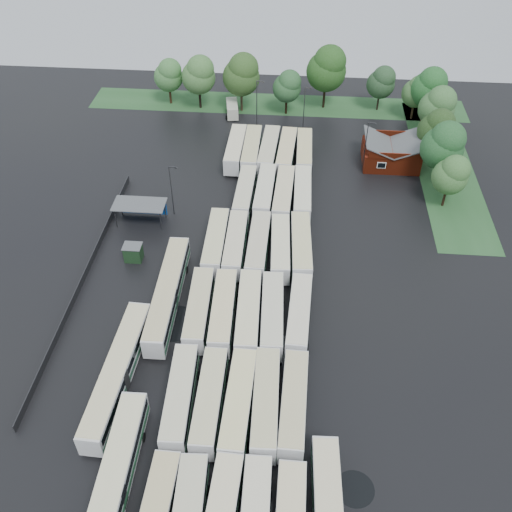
{
  "coord_description": "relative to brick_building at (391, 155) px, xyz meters",
  "views": [
    {
      "loc": [
        7.16,
        -49.13,
        56.04
      ],
      "look_at": [
        2.0,
        12.0,
        2.5
      ],
      "focal_mm": 40.0,
      "sensor_mm": 36.0,
      "label": 1
    }
  ],
  "objects": [
    {
      "name": "bus_r5c3",
      "position": [
        -18.92,
        -1.02,
        0.18
      ],
      "size": [
        3.47,
        13.46,
        3.71
      ],
      "rotation": [
        0.0,
        0.0,
        -0.05
      ],
      "color": "silver",
      "rests_on": "ground"
    },
    {
      "name": "artic_bus_west_c",
      "position": [
        -36.4,
        -52.23,
        0.17
      ],
      "size": [
        3.56,
        19.91,
        3.68
      ],
      "rotation": [
        0.0,
        0.0,
        -0.04
      ],
      "color": "silver",
      "rests_on": "ground"
    },
    {
      "name": "bus_r4c4",
      "position": [
        -15.72,
        -14.09,
        0.13
      ],
      "size": [
        2.9,
        13.08,
        3.63
      ],
      "rotation": [
        0.0,
        0.0,
        0.01
      ],
      "color": "silver",
      "rests_on": "ground"
    },
    {
      "name": "bus_r2c1",
      "position": [
        -25.37,
        -41.51,
        0.15
      ],
      "size": [
        3.29,
        13.25,
        3.66
      ],
      "rotation": [
        0.0,
        0.0,
        0.04
      ],
      "color": "silver",
      "rests_on": "ground"
    },
    {
      "name": "puddle_3",
      "position": [
        -18.22,
        -45.65,
        -1.86
      ],
      "size": [
        5.13,
        5.13,
        0.01
      ],
      "primitive_type": "cylinder",
      "color": "black",
      "rests_on": "ground"
    },
    {
      "name": "tree_north_5",
      "position": [
        -0.49,
        21.3,
        4.34
      ],
      "size": [
        5.82,
        5.82,
        9.64
      ],
      "color": "black",
      "rests_on": "ground"
    },
    {
      "name": "bus_r2c3",
      "position": [
        -18.98,
        -41.53,
        0.15
      ],
      "size": [
        3.36,
        13.25,
        3.66
      ],
      "rotation": [
        0.0,
        0.0,
        0.04
      ],
      "color": "silver",
      "rests_on": "ground"
    },
    {
      "name": "bus_r1c0",
      "position": [
        -28.51,
        -54.99,
        0.13
      ],
      "size": [
        3.36,
        13.12,
        3.62
      ],
      "rotation": [
        0.0,
        0.0,
        0.05
      ],
      "color": "silver",
      "rests_on": "ground"
    },
    {
      "name": "tree_north_4",
      "position": [
        -11.8,
        21.4,
        6.83
      ],
      "size": [
        8.15,
        8.15,
        13.51
      ],
      "color": "black",
      "rests_on": "ground"
    },
    {
      "name": "utility_hut",
      "position": [
        -40.2,
        -30.17,
        -0.55
      ],
      "size": [
        2.7,
        2.2,
        2.62
      ],
      "color": "black",
      "rests_on": "ground"
    },
    {
      "name": "bus_r2c4",
      "position": [
        -15.53,
        -41.22,
        0.09
      ],
      "size": [
        3.2,
        12.84,
        3.55
      ],
      "rotation": [
        0.0,
        0.0,
        -0.04
      ],
      "color": "silver",
      "rests_on": "ground"
    },
    {
      "name": "tree_east_3",
      "position": [
        8.79,
        9.16,
        5.37
      ],
      "size": [
        6.8,
        6.8,
        11.25
      ],
      "color": "black",
      "rests_on": "ground"
    },
    {
      "name": "puddle_0",
      "position": [
        -23.56,
        -65.75,
        -1.86
      ],
      "size": [
        3.78,
        3.78,
        0.01
      ],
      "primitive_type": "cylinder",
      "color": "black",
      "rests_on": "ground"
    },
    {
      "name": "lamp_post_ne",
      "position": [
        -4.91,
        -2.15,
        3.49
      ],
      "size": [
        1.42,
        0.28,
        9.22
      ],
      "color": "#2D2D30",
      "rests_on": "ground"
    },
    {
      "name": "minibus",
      "position": [
        -30.95,
        16.43,
        -0.41
      ],
      "size": [
        3.18,
        6.3,
        2.63
      ],
      "rotation": [
        0.0,
        0.0,
        0.17
      ],
      "color": "beige",
      "rests_on": "ground"
    },
    {
      "name": "bus_r1c4",
      "position": [
        -15.77,
        -54.83,
        0.13
      ],
      "size": [
        3.04,
        13.07,
        3.62
      ],
      "rotation": [
        0.0,
        0.0,
        -0.02
      ],
      "color": "silver",
      "rests_on": "ground"
    },
    {
      "name": "puddle_4",
      "position": [
        -9.18,
        -63.06,
        -1.86
      ],
      "size": [
        4.09,
        4.09,
        0.01
      ],
      "primitive_type": "cylinder",
      "color": "black",
      "rests_on": "ground"
    },
    {
      "name": "grass_strip_east",
      "position": [
        10.0,
        0.03,
        -1.86
      ],
      "size": [
        10.0,
        50.0,
        0.01
      ],
      "primitive_type": "cube",
      "color": "#245126",
      "rests_on": "ground"
    },
    {
      "name": "tree_east_1",
      "position": [
        7.31,
        -6.1,
        5.86
      ],
      "size": [
        7.25,
        7.25,
        12.01
      ],
      "color": "#382715",
      "rests_on": "ground"
    },
    {
      "name": "bus_r5c1",
      "position": [
        -25.32,
        -0.91,
        0.2
      ],
      "size": [
        2.9,
        13.48,
        3.75
      ],
      "rotation": [
        0.0,
        0.0,
        0.0
      ],
      "color": "silver",
      "rests_on": "ground"
    },
    {
      "name": "tree_north_2",
      "position": [
        -29.01,
        18.44,
        6.21
      ],
      "size": [
        7.58,
        7.58,
        12.55
      ],
      "color": "#3A2D1E",
      "rests_on": "ground"
    },
    {
      "name": "artic_bus_west_b",
      "position": [
        -33.2,
        -38.82,
        0.19
      ],
      "size": [
        3.15,
        20.0,
        3.7
      ],
      "rotation": [
        0.0,
        0.0,
        0.02
      ],
      "color": "silver",
      "rests_on": "ground"
    },
    {
      "name": "bus_r4c3",
      "position": [
        -18.81,
        -14.56,
        0.17
      ],
      "size": [
        3.23,
        13.39,
        3.71
      ],
      "rotation": [
        0.0,
        0.0,
        -0.03
      ],
      "color": "silver",
      "rests_on": "ground"
    },
    {
      "name": "bus_r5c2",
      "position": [
        -22.14,
        -0.79,
        0.2
      ],
      "size": [
        3.44,
        13.59,
        3.75
      ],
      "rotation": [
        0.0,
        0.0,
        -0.04
      ],
      "color": "silver",
      "rests_on": "ground"
    },
    {
      "name": "lamp_post_back_w",
      "position": [
        -25.23,
        10.96,
        4.02
      ],
      "size": [
        1.56,
        0.3,
        10.14
      ],
      "color": "#2D2D30",
      "rests_on": "ground"
    },
    {
      "name": "artic_bus_west_a",
      "position": [
        -33.15,
        -65.86,
        0.19
      ],
      "size": [
        3.18,
        20.02,
        3.71
      ],
      "rotation": [
        0.0,
        0.0,
        0.02
      ],
      "color": "silver",
      "rests_on": "ground"
    },
    {
      "name": "bus_r2c2",
      "position": [
        -22.06,
        -41.59,
        0.2
      ],
      "size": [
        3.39,
        13.59,
        3.76
      ],
      "rotation": [
        0.0,
        0.0,
        0.04
      ],
      "color": "silver",
      "rests_on": "ground"
    },
    {
      "name": "bus_r3c0",
      "position": [
        -28.24,
        -27.68,
        0.15
      ],
      "size": [
        3.05,
        13.23,
        3.67
      ],
      "rotation": [
        0.0,
        0.0,
        0.02
      ],
      "color": "silver",
      "rests_on": "ground"
    },
    {
      "name": "west_fence",
      "position": [
        -46.2,
        -34.77,
        -1.27
      ],
      "size": [
        0.1,
        50.0,
        1.2
      ],
      "primitive_type": "cube",
      "color": "#2D2D30",
      "rests_on": "ground"
    },
    {
      "name": "bus_r1c1",
      "position": [
        -25.14,
        -55.16,
        0.12
      ],
      "size": [
        2.88,
        12.99,
        3.61
      ],
      "rotation": [
        0.0,
        0.0,
        0.01
      ],
      "color": "silver",
      "rests_on": "ground"
    },
    {
      "name": "bus_r3c2",
      "position": [
        -21.91,
        -27.96,
        0.16
      ],
      "size": [
        2.92,
        13.26,
        3.68
      ],
      "rotation": [
        0.0,
        0.0,
        -0.01
      ],
      "color": "silver",
      "rests_on": "ground"
    },
    {
      "name": "bus_r5c4",
      "position": [
        -15.71,
        -0.73,
        0.11
      ],
      "size": [
        2.87,
        12.92,
        3.59
      ],
      "rotation": [
        0.0,
        0.0,
        0.01
      ],
      "color": "silver",
      "rests_on": "ground"
    },
    {
      "name": "grass_strip_north",
      "position": [
        -22.0,
        22.03,
        -1.86
      ],
      "size": [
        80.0,
        10.0,
        0.01
      ],
      "primitive_type": "cube",
      "color": "#245126",
      "rests_on": "ground"
    },
    {
      "name": "bus_r4c2",
      "position": [
        -21.92,
        -14.08,
        0.14
      ],
      "size": [
        3.1,
        13.16,
        3.64
      ],
      "rotation": [
        0.0,
        0.0,
        -0.02
      ],
      "color": "silver",
      "rests_on": "ground"
    },
    {
      "name": "puddle_2",
      "position": [
        -31.94,
        -42.27,
        -1.86
      ],
      "size": [
        6.51,
        6.51,
        0.01
      ],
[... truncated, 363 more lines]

